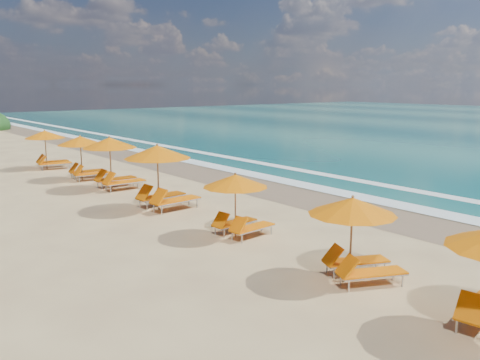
{
  "coord_description": "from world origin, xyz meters",
  "views": [
    {
      "loc": [
        -11.95,
        -14.76,
        4.79
      ],
      "look_at": [
        0.0,
        0.0,
        1.2
      ],
      "focal_mm": 37.72,
      "sensor_mm": 36.0,
      "label": 1
    }
  ],
  "objects": [
    {
      "name": "ground",
      "position": [
        0.0,
        0.0,
        0.0
      ],
      "size": [
        160.0,
        160.0,
        0.0
      ],
      "primitive_type": "plane",
      "color": "tan",
      "rests_on": "ground"
    },
    {
      "name": "wet_sand",
      "position": [
        4.0,
        0.0,
        0.01
      ],
      "size": [
        4.0,
        160.0,
        0.01
      ],
      "primitive_type": "cube",
      "color": "#826A4E",
      "rests_on": "ground"
    },
    {
      "name": "surf_foam",
      "position": [
        6.7,
        0.0,
        0.03
      ],
      "size": [
        4.0,
        160.0,
        0.01
      ],
      "color": "white",
      "rests_on": "ground"
    },
    {
      "name": "station_2",
      "position": [
        -2.24,
        -7.35,
        1.22
      ],
      "size": [
        2.87,
        2.86,
        2.18
      ],
      "rotation": [
        0.0,
        0.0,
        -0.44
      ],
      "color": "olive",
      "rests_on": "ground"
    },
    {
      "name": "station_3",
      "position": [
        -2.14,
        -2.59,
        1.17
      ],
      "size": [
        2.39,
        2.24,
        2.1
      ],
      "rotation": [
        0.0,
        0.0,
        0.09
      ],
      "color": "olive",
      "rests_on": "ground"
    },
    {
      "name": "station_4",
      "position": [
        -2.2,
        2.07,
        1.46
      ],
      "size": [
        2.9,
        2.71,
        2.6
      ],
      "rotation": [
        0.0,
        0.0,
        0.06
      ],
      "color": "olive",
      "rests_on": "ground"
    },
    {
      "name": "station_5",
      "position": [
        -1.96,
        6.84,
        1.4
      ],
      "size": [
        2.71,
        2.5,
        2.5
      ],
      "rotation": [
        0.0,
        0.0,
        -0.02
      ],
      "color": "olive",
      "rests_on": "ground"
    },
    {
      "name": "station_6",
      "position": [
        -2.09,
        10.04,
        1.3
      ],
      "size": [
        2.66,
        2.5,
        2.31
      ],
      "rotation": [
        0.0,
        0.0,
        -0.11
      ],
      "color": "olive",
      "rests_on": "ground"
    },
    {
      "name": "station_7",
      "position": [
        -2.34,
        14.65,
        1.28
      ],
      "size": [
        2.72,
        2.59,
        2.29
      ],
      "rotation": [
        0.0,
        0.0,
        -0.17
      ],
      "color": "olive",
      "rests_on": "ground"
    }
  ]
}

